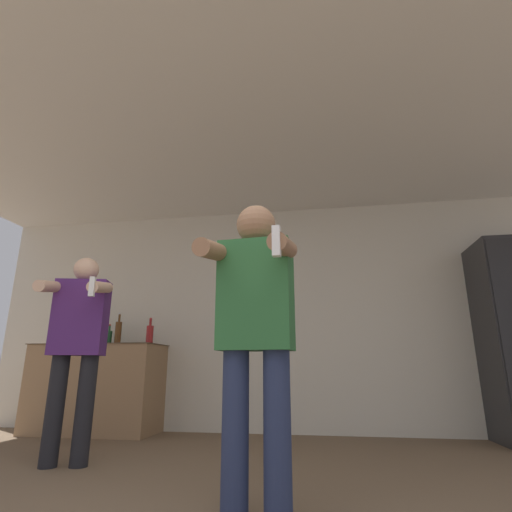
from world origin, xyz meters
TOP-DOWN VIEW (x-y plane):
  - wall_back at (0.00, 3.37)m, footprint 7.00×0.06m
  - ceiling_slab at (0.00, 1.67)m, footprint 7.00×3.86m
  - counter at (-1.99, 3.04)m, footprint 1.42×0.62m
  - bottle_green_wine at (-2.11, 3.04)m, footprint 0.08×0.08m
  - bottle_short_whiskey at (-1.79, 3.04)m, footprint 0.07×0.07m
  - bottle_tall_gin at (-1.40, 3.04)m, footprint 0.08×0.08m
  - bottle_amber_bourbon at (-1.89, 3.04)m, footprint 0.07×0.07m
  - person_woman_foreground at (0.17, 0.79)m, footprint 0.48×0.50m
  - person_man_side at (-1.35, 1.61)m, footprint 0.53×0.57m

SIDE VIEW (x-z plane):
  - counter at x=-1.99m, z-range 0.00..0.94m
  - person_woman_foreground at x=0.17m, z-range 0.12..1.67m
  - person_man_side at x=-1.35m, z-range 0.13..1.67m
  - bottle_amber_bourbon at x=-1.89m, z-range 0.91..1.14m
  - bottle_tall_gin at x=-1.40m, z-range 0.90..1.19m
  - bottle_short_whiskey at x=-1.79m, z-range 0.90..1.25m
  - bottle_green_wine at x=-2.11m, z-range 0.91..1.24m
  - wall_back at x=0.00m, z-range 0.00..2.55m
  - ceiling_slab at x=0.00m, z-range 2.55..2.60m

